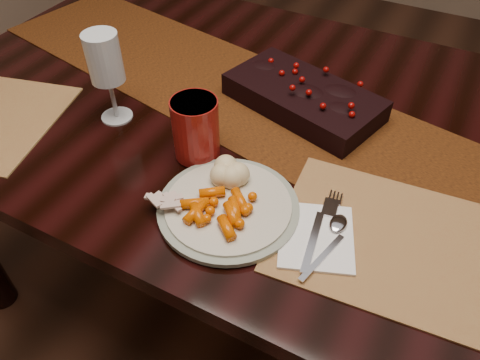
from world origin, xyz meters
The scene contains 14 objects.
floor centered at (0.00, 0.00, 0.00)m, with size 5.00×5.00×0.00m, color black.
dining_table centered at (0.00, 0.00, 0.38)m, with size 1.80×1.00×0.75m, color black.
table_runner centered at (-0.05, 0.01, 0.75)m, with size 1.67×0.34×0.00m, color black.
centerpiece centered at (-0.01, 0.05, 0.79)m, with size 0.34×0.18×0.07m, color black, non-canonical shape.
placemat_main centered at (0.28, -0.24, 0.75)m, with size 0.40×0.30×0.00m, color brown.
dinner_plate centered at (-0.01, -0.31, 0.76)m, with size 0.26×0.26×0.01m, color beige.
baby_carrots centered at (-0.02, -0.33, 0.78)m, with size 0.11×0.09×0.02m, color #D04F00, non-canonical shape.
mashed_potatoes centered at (-0.04, -0.25, 0.79)m, with size 0.09×0.08×0.05m, color #BEB18F, non-canonical shape.
turkey_shreds centered at (-0.10, -0.36, 0.78)m, with size 0.07×0.06×0.02m, color #C1AA95, non-canonical shape.
napkin centered at (0.16, -0.29, 0.76)m, with size 0.13×0.15×0.01m, color white.
fork centered at (0.16, -0.29, 0.76)m, with size 0.03×0.17×0.00m, color silver, non-canonical shape.
spoon centered at (0.18, -0.31, 0.76)m, with size 0.03×0.15×0.00m, color silver, non-canonical shape.
red_cup centered at (-0.14, -0.20, 0.82)m, with size 0.09×0.09×0.13m, color maroon.
wine_glass centered at (-0.36, -0.18, 0.85)m, with size 0.07×0.07×0.20m, color white, non-canonical shape.
Camera 1 is at (0.28, -0.80, 1.38)m, focal length 35.00 mm.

